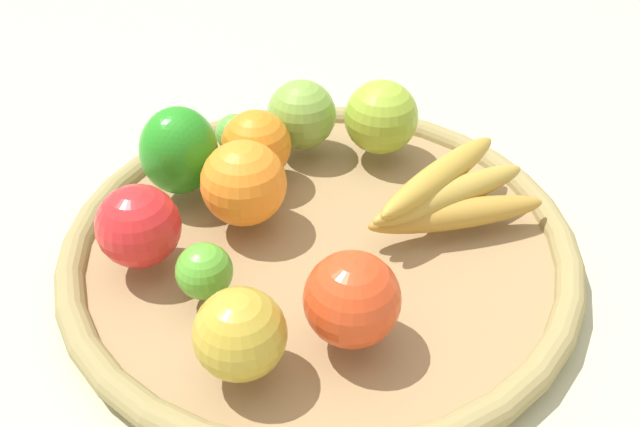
{
  "coord_description": "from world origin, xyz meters",
  "views": [
    {
      "loc": [
        0.41,
        0.26,
        0.44
      ],
      "look_at": [
        0.0,
        0.0,
        0.05
      ],
      "focal_mm": 38.92,
      "sensor_mm": 36.0,
      "label": 1
    }
  ],
  "objects_px": {
    "lime_1": "(204,271)",
    "bell_pepper": "(179,151)",
    "orange_1": "(244,183)",
    "apple_3": "(302,114)",
    "apple_0": "(352,299)",
    "apple_4": "(138,226)",
    "banana_bunch": "(449,195)",
    "lime_0": "(235,133)",
    "apple_2": "(381,117)",
    "orange_0": "(256,145)",
    "apple_1": "(240,334)"
  },
  "relations": [
    {
      "from": "banana_bunch",
      "to": "apple_3",
      "type": "xyz_separation_m",
      "value": [
        -0.03,
        -0.18,
        0.01
      ]
    },
    {
      "from": "lime_0",
      "to": "apple_4",
      "type": "bearing_deg",
      "value": 12.22
    },
    {
      "from": "orange_0",
      "to": "apple_4",
      "type": "distance_m",
      "value": 0.15
    },
    {
      "from": "orange_1",
      "to": "orange_0",
      "type": "bearing_deg",
      "value": -152.39
    },
    {
      "from": "banana_bunch",
      "to": "apple_0",
      "type": "distance_m",
      "value": 0.17
    },
    {
      "from": "lime_0",
      "to": "apple_3",
      "type": "height_order",
      "value": "apple_3"
    },
    {
      "from": "orange_0",
      "to": "apple_4",
      "type": "xyz_separation_m",
      "value": [
        0.15,
        -0.01,
        0.0
      ]
    },
    {
      "from": "apple_1",
      "to": "bell_pepper",
      "type": "bearing_deg",
      "value": -128.16
    },
    {
      "from": "orange_1",
      "to": "apple_2",
      "type": "distance_m",
      "value": 0.18
    },
    {
      "from": "lime_1",
      "to": "apple_1",
      "type": "xyz_separation_m",
      "value": [
        0.04,
        0.07,
        0.01
      ]
    },
    {
      "from": "banana_bunch",
      "to": "lime_1",
      "type": "distance_m",
      "value": 0.23
    },
    {
      "from": "orange_1",
      "to": "apple_3",
      "type": "relative_size",
      "value": 1.08
    },
    {
      "from": "apple_0",
      "to": "orange_0",
      "type": "height_order",
      "value": "apple_0"
    },
    {
      "from": "orange_1",
      "to": "apple_4",
      "type": "height_order",
      "value": "orange_1"
    },
    {
      "from": "orange_1",
      "to": "lime_0",
      "type": "bearing_deg",
      "value": -137.34
    },
    {
      "from": "lime_1",
      "to": "lime_0",
      "type": "bearing_deg",
      "value": -148.53
    },
    {
      "from": "apple_1",
      "to": "apple_2",
      "type": "height_order",
      "value": "apple_2"
    },
    {
      "from": "lime_1",
      "to": "bell_pepper",
      "type": "height_order",
      "value": "bell_pepper"
    },
    {
      "from": "apple_0",
      "to": "apple_1",
      "type": "distance_m",
      "value": 0.09
    },
    {
      "from": "apple_4",
      "to": "apple_2",
      "type": "height_order",
      "value": "apple_2"
    },
    {
      "from": "apple_1",
      "to": "apple_4",
      "type": "distance_m",
      "value": 0.15
    },
    {
      "from": "apple_0",
      "to": "apple_3",
      "type": "xyz_separation_m",
      "value": [
        -0.2,
        -0.18,
        -0.0
      ]
    },
    {
      "from": "apple_3",
      "to": "apple_2",
      "type": "bearing_deg",
      "value": 116.18
    },
    {
      "from": "lime_0",
      "to": "bell_pepper",
      "type": "relative_size",
      "value": 0.46
    },
    {
      "from": "lime_0",
      "to": "banana_bunch",
      "type": "bearing_deg",
      "value": 93.59
    },
    {
      "from": "orange_1",
      "to": "apple_1",
      "type": "bearing_deg",
      "value": 36.47
    },
    {
      "from": "lime_0",
      "to": "lime_1",
      "type": "bearing_deg",
      "value": 31.47
    },
    {
      "from": "lime_0",
      "to": "apple_2",
      "type": "bearing_deg",
      "value": 123.22
    },
    {
      "from": "banana_bunch",
      "to": "orange_1",
      "type": "xyz_separation_m",
      "value": [
        0.1,
        -0.16,
        0.01
      ]
    },
    {
      "from": "lime_1",
      "to": "bell_pepper",
      "type": "xyz_separation_m",
      "value": [
        -0.1,
        -0.11,
        0.02
      ]
    },
    {
      "from": "banana_bunch",
      "to": "apple_3",
      "type": "relative_size",
      "value": 2.35
    },
    {
      "from": "apple_0",
      "to": "orange_1",
      "type": "relative_size",
      "value": 0.94
    },
    {
      "from": "orange_1",
      "to": "lime_1",
      "type": "height_order",
      "value": "orange_1"
    },
    {
      "from": "orange_1",
      "to": "apple_2",
      "type": "relative_size",
      "value": 1.02
    },
    {
      "from": "apple_3",
      "to": "apple_1",
      "type": "relative_size",
      "value": 1.07
    },
    {
      "from": "orange_0",
      "to": "apple_1",
      "type": "bearing_deg",
      "value": 33.96
    },
    {
      "from": "apple_3",
      "to": "apple_2",
      "type": "distance_m",
      "value": 0.08
    },
    {
      "from": "apple_3",
      "to": "apple_1",
      "type": "xyz_separation_m",
      "value": [
        0.27,
        0.13,
        -0.0
      ]
    },
    {
      "from": "apple_2",
      "to": "apple_0",
      "type": "bearing_deg",
      "value": 23.87
    },
    {
      "from": "apple_0",
      "to": "orange_0",
      "type": "bearing_deg",
      "value": -125.23
    },
    {
      "from": "apple_1",
      "to": "apple_2",
      "type": "xyz_separation_m",
      "value": [
        -0.31,
        -0.05,
        0.0
      ]
    },
    {
      "from": "apple_0",
      "to": "apple_4",
      "type": "height_order",
      "value": "apple_0"
    },
    {
      "from": "orange_0",
      "to": "apple_2",
      "type": "distance_m",
      "value": 0.13
    },
    {
      "from": "apple_3",
      "to": "bell_pepper",
      "type": "xyz_separation_m",
      "value": [
        0.13,
        -0.05,
        0.01
      ]
    },
    {
      "from": "lime_0",
      "to": "orange_1",
      "type": "height_order",
      "value": "orange_1"
    },
    {
      "from": "orange_0",
      "to": "orange_1",
      "type": "bearing_deg",
      "value": 27.61
    },
    {
      "from": "apple_4",
      "to": "apple_3",
      "type": "bearing_deg",
      "value": 176.33
    },
    {
      "from": "apple_1",
      "to": "apple_2",
      "type": "distance_m",
      "value": 0.31
    },
    {
      "from": "banana_bunch",
      "to": "apple_4",
      "type": "relative_size",
      "value": 2.38
    },
    {
      "from": "lime_1",
      "to": "bell_pepper",
      "type": "bearing_deg",
      "value": -131.69
    }
  ]
}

